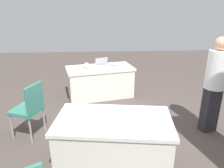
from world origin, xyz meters
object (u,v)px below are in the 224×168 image
person_attendee_standing (215,81)px  table_foreground (100,82)px  table_back_left (114,142)px  scissors_red (113,65)px  laptop_silver (103,65)px  yarn_ball (87,66)px  chair_tucked_right (29,107)px

person_attendee_standing → table_foreground: bearing=-57.6°
table_foreground → person_attendee_standing: bearing=138.4°
table_back_left → person_attendee_standing: (-1.79, -0.81, 0.58)m
table_foreground → scissors_red: scissors_red is taller
table_foreground → laptop_silver: bearing=-133.1°
person_attendee_standing → table_back_left: bearing=8.3°
person_attendee_standing → laptop_silver: person_attendee_standing is taller
table_foreground → person_attendee_standing: size_ratio=1.02×
person_attendee_standing → yarn_ball: bearing=-52.4°
laptop_silver → table_back_left: bearing=75.0°
table_foreground → scissors_red: bearing=-152.5°
person_attendee_standing → laptop_silver: 2.62m
chair_tucked_right → yarn_ball: 1.91m
person_attendee_standing → yarn_ball: (2.27, -1.67, -0.14)m
yarn_ball → table_foreground: bearing=-169.0°
person_attendee_standing → scissors_red: bearing=-65.5°
person_attendee_standing → scissors_red: size_ratio=9.51×
table_back_left → yarn_ball: bearing=-79.1°
table_foreground → yarn_ball: size_ratio=12.54×
person_attendee_standing → scissors_red: person_attendee_standing is taller
chair_tucked_right → yarn_ball: size_ratio=7.03×
table_back_left → yarn_ball: yarn_ball is taller
table_foreground → table_back_left: bearing=93.6°
laptop_silver → table_foreground: bearing=29.9°
person_attendee_standing → yarn_ball: 2.83m
chair_tucked_right → laptop_silver: 2.23m
chair_tucked_right → scissors_red: chair_tucked_right is taller
chair_tucked_right → person_attendee_standing: size_ratio=0.57×
yarn_ball → scissors_red: 0.69m
laptop_silver → yarn_ball: (0.39, 0.14, 0.03)m
table_back_left → yarn_ball: size_ratio=11.97×
table_foreground → yarn_ball: yarn_ball is taller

